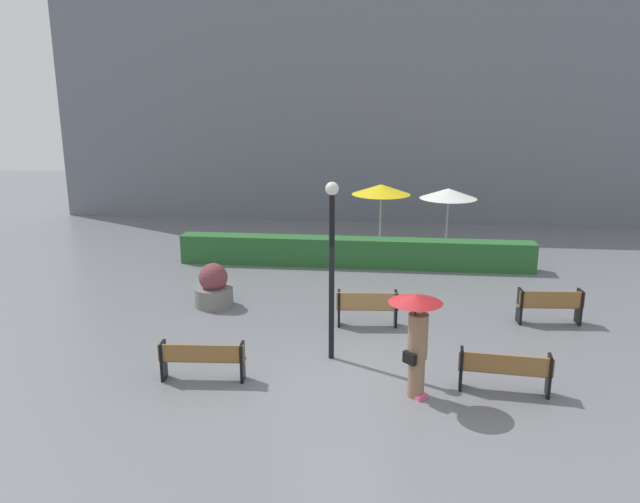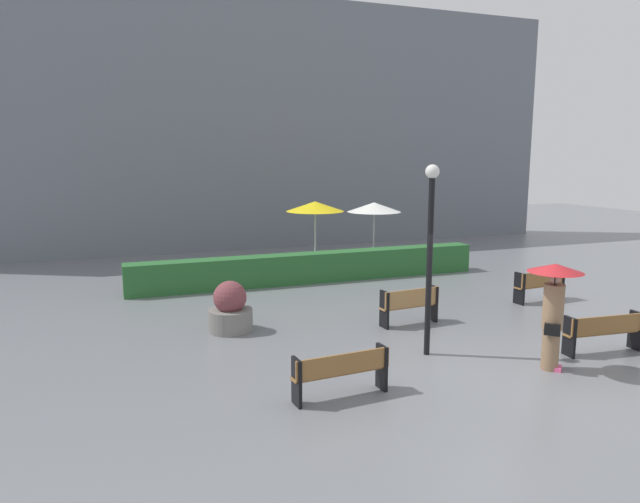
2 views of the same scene
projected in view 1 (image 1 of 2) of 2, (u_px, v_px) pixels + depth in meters
The scene contains 12 objects.
ground_plane at pixel (352, 382), 12.57m from camera, with size 60.00×60.00×0.00m, color slate.
bench_near_left at pixel (202, 358), 12.54m from camera, with size 1.74×0.45×0.80m.
bench_mid_center at pixel (367, 306), 15.39m from camera, with size 1.54×0.48×0.89m.
bench_near_right at pixel (505, 369), 12.04m from camera, with size 1.78×0.50×0.82m.
bench_far_right at pixel (550, 304), 15.55m from camera, with size 1.61×0.49×0.88m.
pedestrian_with_umbrella at pixel (417, 330), 11.65m from camera, with size 1.01×1.01×2.08m.
planter_pot at pixel (214, 288), 16.82m from camera, with size 1.03×1.03×1.19m.
lamp_post at pixel (332, 253), 13.10m from camera, with size 0.28×0.28×3.88m.
patio_umbrella_yellow at pixel (381, 190), 21.81m from camera, with size 2.05×2.05×2.45m.
patio_umbrella_white at pixel (448, 194), 21.60m from camera, with size 1.97×1.97×2.35m.
hedge_strip at pixel (354, 252), 20.57m from camera, with size 11.57×0.70×0.94m, color #28602D.
building_facade at pixel (377, 96), 26.58m from camera, with size 28.00×1.20×10.67m, color slate.
Camera 1 is at (0.63, -11.48, 5.76)m, focal length 35.17 mm.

